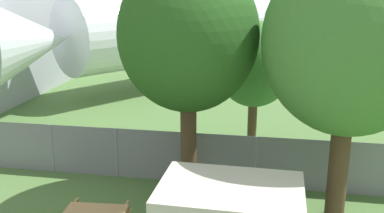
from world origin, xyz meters
TOP-DOWN VIEW (x-y plane):
  - perimeter_fence at (-0.00, 11.12)m, footprint 56.07×0.07m
  - airplane at (4.32, 34.08)m, footprint 30.53×37.74m
  - tree_near_hangar at (4.79, 14.90)m, footprint 3.26×3.26m
  - tree_behind_benches at (7.60, 9.46)m, footprint 4.93×4.93m
  - tree_far_right at (2.84, 10.36)m, footprint 4.49×4.49m

SIDE VIEW (x-z plane):
  - perimeter_fence at x=0.00m, z-range 0.00..1.89m
  - tree_near_hangar at x=4.79m, z-range 0.95..6.47m
  - airplane at x=4.32m, z-range -2.76..10.54m
  - tree_far_right at x=2.84m, z-range 1.44..9.32m
  - tree_behind_benches at x=7.60m, z-range 1.34..9.50m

